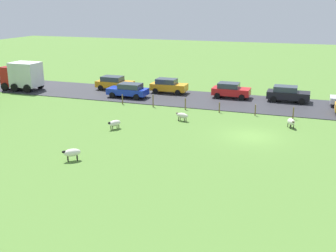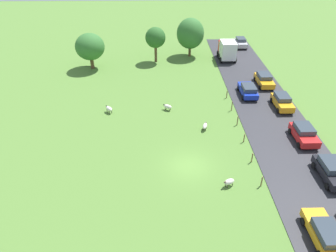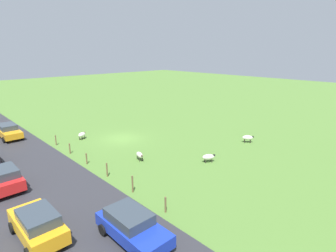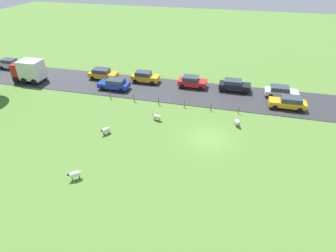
% 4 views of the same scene
% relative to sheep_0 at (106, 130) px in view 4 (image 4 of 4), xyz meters
% --- Properties ---
extents(ground_plane, '(160.00, 160.00, 0.00)m').
position_rel_sheep_0_xyz_m(ground_plane, '(1.80, -11.07, -0.51)').
color(ground_plane, '#517A33').
extents(road_strip, '(8.00, 80.00, 0.06)m').
position_rel_sheep_0_xyz_m(road_strip, '(12.73, -11.07, -0.48)').
color(road_strip, '#2D2D33').
rests_on(road_strip, ground_plane).
extents(sheep_0, '(1.22, 1.00, 0.77)m').
position_rel_sheep_0_xyz_m(sheep_0, '(0.00, 0.00, 0.00)').
color(sheep_0, silver).
rests_on(sheep_0, ground_plane).
extents(sheep_1, '(1.12, 1.19, 0.83)m').
position_rel_sheep_0_xyz_m(sheep_1, '(-7.37, -0.46, 0.06)').
color(sheep_1, silver).
rests_on(sheep_1, ground_plane).
extents(sheep_2, '(0.78, 1.29, 0.74)m').
position_rel_sheep_0_xyz_m(sheep_2, '(4.19, -4.63, -0.00)').
color(sheep_2, beige).
rests_on(sheep_2, ground_plane).
extents(sheep_3, '(1.14, 0.89, 0.79)m').
position_rel_sheep_0_xyz_m(sheep_3, '(5.20, -13.97, 0.02)').
color(sheep_3, silver).
rests_on(sheep_3, ground_plane).
extents(fence_post_0, '(0.12, 0.12, 1.09)m').
position_rel_sheep_0_xyz_m(fence_post_0, '(8.13, -14.01, 0.04)').
color(fence_post_0, brown).
rests_on(fence_post_0, ground_plane).
extents(fence_post_1, '(0.12, 0.12, 1.06)m').
position_rel_sheep_0_xyz_m(fence_post_1, '(8.13, -10.59, 0.02)').
color(fence_post_1, brown).
rests_on(fence_post_1, ground_plane).
extents(fence_post_2, '(0.12, 0.12, 1.01)m').
position_rel_sheep_0_xyz_m(fence_post_2, '(8.13, -7.17, -0.00)').
color(fence_post_2, brown).
rests_on(fence_post_2, ground_plane).
extents(fence_post_3, '(0.12, 0.12, 1.16)m').
position_rel_sheep_0_xyz_m(fence_post_3, '(8.13, -3.76, 0.07)').
color(fence_post_3, brown).
rests_on(fence_post_3, ground_plane).
extents(fence_post_4, '(0.12, 0.12, 1.26)m').
position_rel_sheep_0_xyz_m(fence_post_4, '(8.13, -0.34, 0.12)').
color(fence_post_4, brown).
rests_on(fence_post_4, ground_plane).
extents(fence_post_5, '(0.12, 0.12, 1.05)m').
position_rel_sheep_0_xyz_m(fence_post_5, '(8.13, 3.08, 0.02)').
color(fence_post_5, brown).
rests_on(fence_post_5, ground_plane).
extents(truck_0, '(2.75, 4.44, 3.33)m').
position_rel_sheep_0_xyz_m(truck_0, '(10.71, 17.43, 1.32)').
color(truck_0, '#B21919').
rests_on(truck_0, road_strip).
extents(car_0, '(2.16, 4.45, 1.62)m').
position_rel_sheep_0_xyz_m(car_0, '(14.32, 7.05, 0.39)').
color(car_0, orange).
rests_on(car_0, road_strip).
extents(car_1, '(2.14, 4.45, 1.55)m').
position_rel_sheep_0_xyz_m(car_1, '(11.14, 3.75, 0.36)').
color(car_1, '#1933B2').
rests_on(car_1, road_strip).
extents(car_2, '(2.19, 4.10, 1.64)m').
position_rel_sheep_0_xyz_m(car_2, '(14.65, -7.03, 0.40)').
color(car_2, red).
rests_on(car_2, road_strip).
extents(car_3, '(2.14, 4.34, 1.50)m').
position_rel_sheep_0_xyz_m(car_3, '(14.42, -19.40, 0.34)').
color(car_3, silver).
rests_on(car_3, road_strip).
extents(car_4, '(2.05, 4.18, 1.66)m').
position_rel_sheep_0_xyz_m(car_4, '(14.71, 0.27, 0.41)').
color(car_4, orange).
rests_on(car_4, road_strip).
extents(car_5, '(2.00, 4.09, 1.64)m').
position_rel_sheep_0_xyz_m(car_5, '(14.69, 24.23, 0.40)').
color(car_5, '#B7B7BC').
rests_on(car_5, road_strip).
extents(car_6, '(2.03, 4.54, 1.56)m').
position_rel_sheep_0_xyz_m(car_6, '(11.09, -20.02, 0.37)').
color(car_6, orange).
rests_on(car_6, road_strip).
extents(car_7, '(2.16, 4.39, 1.63)m').
position_rel_sheep_0_xyz_m(car_7, '(14.82, -13.10, 0.40)').
color(car_7, black).
rests_on(car_7, road_strip).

